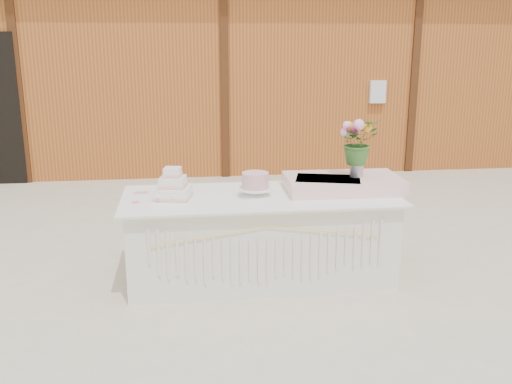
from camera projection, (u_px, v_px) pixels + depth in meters
ground at (260, 277)px, 5.17m from camera, size 80.00×80.00×0.00m
barn at (216, 63)px, 10.48m from camera, size 12.60×4.60×3.30m
cake_table at (260, 237)px, 5.07m from camera, size 2.40×1.00×0.77m
wedding_cake at (173, 188)px, 4.87m from camera, size 0.35×0.35×0.27m
pink_cake_stand at (255, 183)px, 4.91m from camera, size 0.29×0.29×0.21m
satin_runner at (343, 183)px, 5.12m from camera, size 1.03×0.61×0.13m
flower_vase at (357, 168)px, 5.08m from camera, size 0.12×0.12×0.16m
bouquet at (358, 136)px, 5.01m from camera, size 0.45×0.43×0.40m
loose_flowers at (139, 196)px, 4.90m from camera, size 0.19×0.35×0.02m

